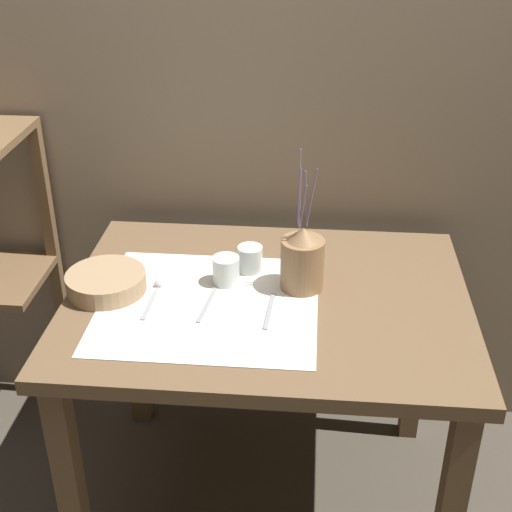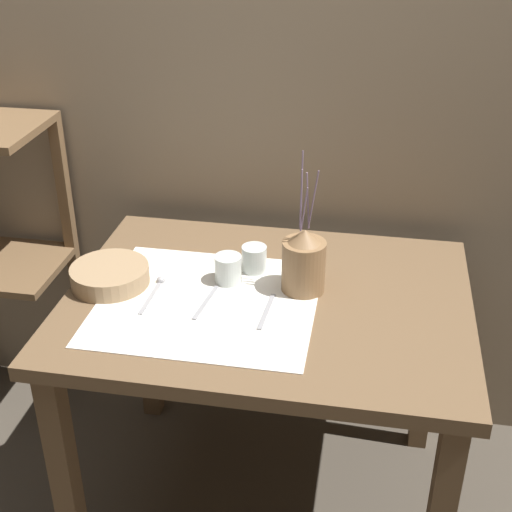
# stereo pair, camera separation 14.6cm
# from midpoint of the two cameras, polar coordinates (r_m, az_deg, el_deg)

# --- Properties ---
(ground_plane) EXTENTS (12.00, 12.00, 0.00)m
(ground_plane) POSITION_cam_midpoint_polar(r_m,az_deg,el_deg) (2.40, -1.04, -18.89)
(ground_plane) COLOR #473F35
(stone_wall_back) EXTENTS (7.00, 0.06, 2.40)m
(stone_wall_back) POSITION_cam_midpoint_polar(r_m,az_deg,el_deg) (2.21, 0.12, 13.71)
(stone_wall_back) COLOR gray
(stone_wall_back) RESTS_ON ground_plane
(wooden_table) EXTENTS (1.08, 0.82, 0.76)m
(wooden_table) POSITION_cam_midpoint_polar(r_m,az_deg,el_deg) (1.96, -1.21, -5.90)
(wooden_table) COLOR brown
(wooden_table) RESTS_ON ground_plane
(linen_cloth) EXTENTS (0.57, 0.52, 0.00)m
(linen_cloth) POSITION_cam_midpoint_polar(r_m,az_deg,el_deg) (1.88, -6.04, -3.91)
(linen_cloth) COLOR white
(linen_cloth) RESTS_ON wooden_table
(pitcher_with_flowers) EXTENTS (0.12, 0.12, 0.39)m
(pitcher_with_flowers) POSITION_cam_midpoint_polar(r_m,az_deg,el_deg) (1.90, 1.54, -0.40)
(pitcher_with_flowers) COLOR olive
(pitcher_with_flowers) RESTS_ON wooden_table
(wooden_bowl) EXTENTS (0.21, 0.21, 0.05)m
(wooden_bowl) POSITION_cam_midpoint_polar(r_m,az_deg,el_deg) (1.97, -13.98, -2.11)
(wooden_bowl) COLOR #9E7F5B
(wooden_bowl) RESTS_ON wooden_table
(glass_tumbler_near) EXTENTS (0.07, 0.07, 0.08)m
(glass_tumbler_near) POSITION_cam_midpoint_polar(r_m,az_deg,el_deg) (1.94, -4.56, -1.19)
(glass_tumbler_near) COLOR silver
(glass_tumbler_near) RESTS_ON wooden_table
(glass_tumbler_far) EXTENTS (0.07, 0.07, 0.07)m
(glass_tumbler_far) POSITION_cam_midpoint_polar(r_m,az_deg,el_deg) (2.00, -2.56, -0.27)
(glass_tumbler_far) COLOR silver
(glass_tumbler_far) RESTS_ON wooden_table
(spoon_outer) EXTENTS (0.02, 0.18, 0.02)m
(spoon_outer) POSITION_cam_midpoint_polar(r_m,az_deg,el_deg) (1.94, -10.19, -2.83)
(spoon_outer) COLOR #939399
(spoon_outer) RESTS_ON wooden_table
(fork_outer) EXTENTS (0.03, 0.17, 0.00)m
(fork_outer) POSITION_cam_midpoint_polar(r_m,az_deg,el_deg) (1.87, -6.17, -3.96)
(fork_outer) COLOR #939399
(fork_outer) RESTS_ON wooden_table
(knife_center) EXTENTS (0.02, 0.17, 0.00)m
(knife_center) POSITION_cam_midpoint_polar(r_m,az_deg,el_deg) (1.83, -1.20, -4.47)
(knife_center) COLOR #939399
(knife_center) RESTS_ON wooden_table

